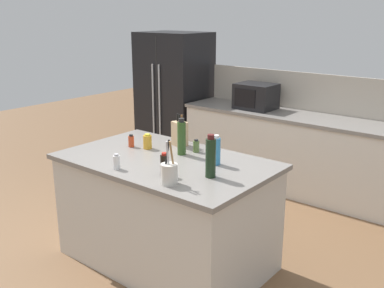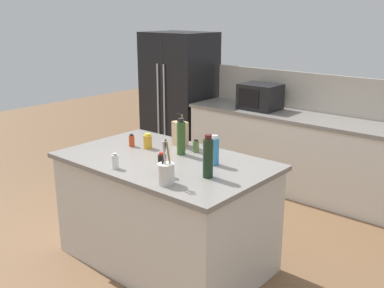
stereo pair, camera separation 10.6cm
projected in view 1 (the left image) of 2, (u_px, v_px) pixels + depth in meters
The scene contains 16 objects.
ground_plane at pixel (167, 260), 3.97m from camera, with size 14.00×14.00×0.00m, color brown.
back_counter_run at pixel (310, 156), 5.29m from camera, with size 3.31×0.66×0.94m.
wall_backsplash at pixel (326, 94), 5.33m from camera, with size 3.27×0.03×0.46m, color #B2A899.
kitchen_island at pixel (166, 211), 3.83m from camera, with size 1.77×1.08×0.94m.
refrigerator at pixel (174, 97), 6.51m from camera, with size 0.95×0.75×1.84m.
microwave at pixel (256, 96), 5.58m from camera, with size 0.47×0.39×0.31m.
knife_block at pixel (180, 133), 4.05m from camera, with size 0.15×0.13×0.29m.
utensil_crock at pixel (169, 173), 3.14m from camera, with size 0.12×0.12×0.32m.
honey_jar at pixel (147, 142), 3.97m from camera, with size 0.08×0.08×0.13m.
spice_jar_oregano at pixel (196, 146), 3.88m from camera, with size 0.06×0.06×0.11m.
wine_bottle at pixel (211, 157), 3.26m from camera, with size 0.08×0.08×0.32m.
spice_jar_paprika at pixel (131, 141), 4.03m from camera, with size 0.05×0.05×0.11m.
dish_soap_bottle at pixel (216, 151), 3.54m from camera, with size 0.07×0.07×0.24m.
olive_oil_bottle at pixel (182, 138), 3.78m from camera, with size 0.07×0.07×0.32m.
soy_sauce_bottle at pixel (165, 165), 3.31m from camera, with size 0.06×0.06×0.18m.
salt_shaker at pixel (117, 162), 3.45m from camera, with size 0.05×0.05×0.12m.
Camera 1 is at (2.38, -2.59, 2.11)m, focal length 42.00 mm.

